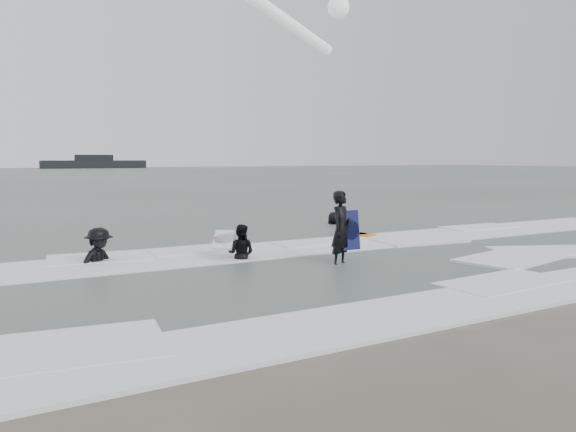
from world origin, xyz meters
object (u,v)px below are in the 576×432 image
surfer_wading (241,261)px  surfer_breaker (99,266)px  surfer_right_far (334,225)px  surfer_centre (341,266)px  surfer_right_near (343,238)px  vessel_horizon (94,163)px

surfer_wading → surfer_breaker: surfer_breaker is taller
surfer_breaker → surfer_right_far: surfer_breaker is taller
surfer_centre → surfer_wading: bearing=109.4°
surfer_right_near → surfer_breaker: bearing=-37.8°
surfer_wading → surfer_right_far: (6.25, 5.20, 0.00)m
surfer_centre → surfer_right_near: size_ratio=1.07×
surfer_breaker → surfer_centre: bearing=-62.2°
vessel_horizon → surfer_right_near: bearing=-96.7°
surfer_wading → surfer_right_near: surfer_right_near is taller
surfer_wading → vessel_horizon: 142.54m
surfer_right_far → vessel_horizon: size_ratio=0.06×
surfer_centre → vessel_horizon: size_ratio=0.07×
surfer_wading → vessel_horizon: (20.95, 140.99, 1.33)m
surfer_right_near → surfer_centre: bearing=9.2°
surfer_centre → surfer_breaker: (-5.10, 2.86, 0.00)m
surfer_breaker → surfer_wading: bearing=-51.9°
surfer_breaker → surfer_right_far: (9.49, 4.09, 0.00)m
surfer_breaker → surfer_right_far: 10.33m
surfer_centre → vessel_horizon: vessel_horizon is taller
surfer_centre → surfer_breaker: bearing=123.4°
surfer_centre → surfer_right_far: bearing=30.4°
surfer_breaker → surfer_right_far: bearing=-9.6°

